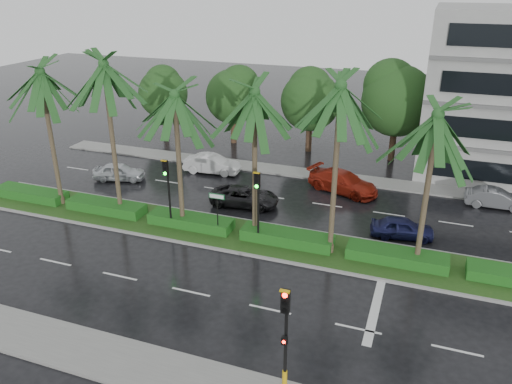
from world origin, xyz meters
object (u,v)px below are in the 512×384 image
(car_silver, at_px, (119,172))
(car_grey, at_px, (496,198))
(signal_near, at_px, (285,335))
(car_darkgrey, at_px, (245,196))
(car_red, at_px, (343,182))
(signal_median_left, at_px, (167,184))
(car_white, at_px, (212,164))
(car_blue, at_px, (402,228))
(street_sign, at_px, (217,204))

(car_silver, distance_m, car_grey, 26.23)
(signal_near, height_order, car_darkgrey, signal_near)
(signal_near, xyz_separation_m, car_red, (-1.50, 18.98, -1.77))
(signal_median_left, bearing_deg, signal_near, -44.09)
(car_white, bearing_deg, car_blue, -115.92)
(street_sign, height_order, car_red, street_sign)
(signal_near, height_order, car_silver, signal_near)
(car_silver, relative_size, car_blue, 1.05)
(street_sign, distance_m, car_grey, 18.39)
(signal_near, height_order, car_white, signal_near)
(car_grey, bearing_deg, car_white, 90.30)
(car_darkgrey, bearing_deg, car_white, 37.97)
(car_darkgrey, height_order, car_grey, car_darkgrey)
(street_sign, bearing_deg, car_grey, 32.99)
(street_sign, relative_size, car_red, 0.51)
(car_silver, relative_size, car_grey, 0.99)
(car_silver, bearing_deg, signal_near, -147.98)
(car_silver, xyz_separation_m, car_darkgrey, (10.34, -1.00, -0.01))
(street_sign, distance_m, car_red, 10.73)
(signal_median_left, relative_size, car_blue, 1.22)
(signal_median_left, height_order, car_red, signal_median_left)
(signal_median_left, distance_m, car_red, 12.80)
(car_white, bearing_deg, signal_near, -153.39)
(signal_median_left, distance_m, car_silver, 9.80)
(signal_median_left, xyz_separation_m, car_blue, (13.00, 3.82, -2.39))
(car_red, bearing_deg, signal_near, -155.16)
(car_silver, height_order, car_white, car_white)
(car_grey, bearing_deg, signal_median_left, 117.44)
(signal_near, xyz_separation_m, car_grey, (8.38, 19.85, -1.88))
(signal_near, bearing_deg, car_blue, 77.48)
(car_white, relative_size, car_blue, 1.20)
(car_darkgrey, bearing_deg, signal_median_left, 143.70)
(car_grey, bearing_deg, car_red, 93.51)
(signal_near, relative_size, car_silver, 1.16)
(signal_median_left, bearing_deg, car_white, 99.86)
(signal_median_left, relative_size, car_darkgrey, 0.97)
(car_silver, height_order, car_red, car_red)
(car_silver, xyz_separation_m, car_grey, (25.88, 4.32, -0.01))
(signal_near, distance_m, car_red, 19.12)
(signal_near, distance_m, car_darkgrey, 16.31)
(car_white, relative_size, car_darkgrey, 0.96)
(signal_near, height_order, car_blue, signal_near)
(signal_median_left, relative_size, car_red, 0.86)
(car_white, height_order, car_red, car_red)
(signal_near, relative_size, car_darkgrey, 0.97)
(signal_median_left, bearing_deg, car_blue, 16.36)
(car_red, bearing_deg, street_sign, 169.21)
(car_darkgrey, xyz_separation_m, car_grey, (15.53, 5.31, -0.00))
(car_silver, bearing_deg, street_sign, -134.72)
(signal_near, relative_size, car_white, 1.01)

